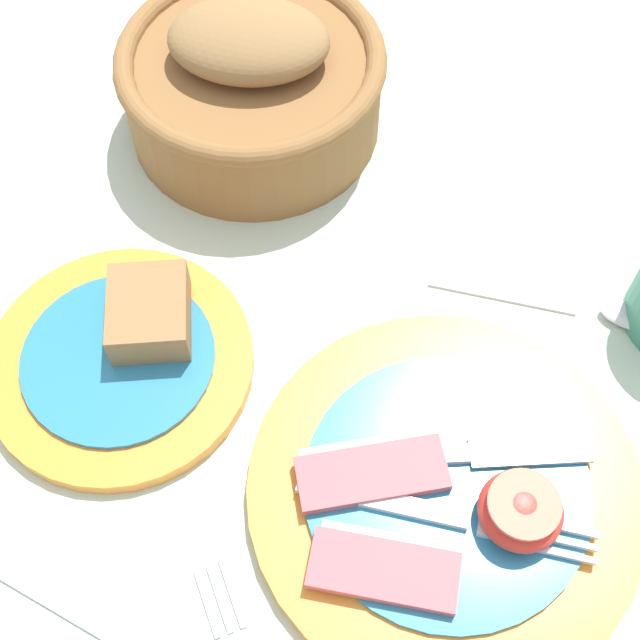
{
  "coord_description": "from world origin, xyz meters",
  "views": [
    {
      "loc": [
        0.07,
        -0.22,
        0.55
      ],
      "look_at": [
        -0.05,
        0.06,
        0.02
      ],
      "focal_mm": 50.0,
      "sensor_mm": 36.0,
      "label": 1
    }
  ],
  "objects": [
    {
      "name": "ground_plane",
      "position": [
        0.0,
        0.0,
        0.0
      ],
      "size": [
        3.0,
        3.0,
        0.0
      ],
      "primitive_type": "plane",
      "color": "#B7CCB7"
    },
    {
      "name": "breakfast_plate",
      "position": [
        0.07,
        -0.02,
        0.01
      ],
      "size": [
        0.25,
        0.25,
        0.04
      ],
      "color": "orange",
      "rests_on": "ground_plane"
    },
    {
      "name": "bread_plate",
      "position": [
        -0.16,
        -0.01,
        0.01
      ],
      "size": [
        0.18,
        0.18,
        0.05
      ],
      "color": "orange",
      "rests_on": "ground_plane"
    },
    {
      "name": "teaspoon_by_saucer",
      "position": [
        0.14,
        0.15,
        0.01
      ],
      "size": [
        0.19,
        0.05,
        0.01
      ],
      "rotation": [
        0.0,
        0.0,
        0.14
      ],
      "color": "silver",
      "rests_on": "ground_plane"
    },
    {
      "name": "bread_basket",
      "position": [
        -0.17,
        0.23,
        0.05
      ],
      "size": [
        0.21,
        0.21,
        0.11
      ],
      "color": "brown",
      "rests_on": "ground_plane"
    }
  ]
}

